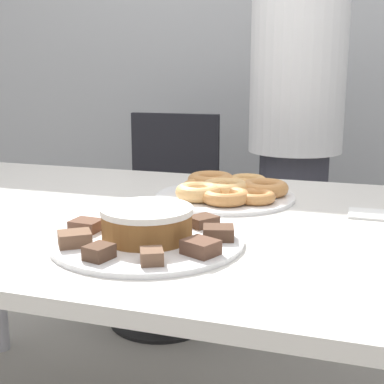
{
  "coord_description": "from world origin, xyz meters",
  "views": [
    {
      "loc": [
        0.4,
        -1.13,
        1.05
      ],
      "look_at": [
        0.04,
        -0.01,
        0.78
      ],
      "focal_mm": 50.0,
      "sensor_mm": 36.0,
      "label": 1
    }
  ],
  "objects_px": {
    "person_standing": "(295,136)",
    "plate_donuts": "(225,197)",
    "office_chair_left": "(165,225)",
    "frosted_cake": "(147,223)",
    "napkin": "(374,215)",
    "plate_cake": "(147,241)"
  },
  "relations": [
    {
      "from": "person_standing",
      "to": "plate_donuts",
      "type": "bearing_deg",
      "value": -97.11
    },
    {
      "from": "office_chair_left",
      "to": "plate_donuts",
      "type": "distance_m",
      "value": 0.91
    },
    {
      "from": "plate_donuts",
      "to": "frosted_cake",
      "type": "bearing_deg",
      "value": -97.37
    },
    {
      "from": "napkin",
      "to": "plate_cake",
      "type": "bearing_deg",
      "value": -140.73
    },
    {
      "from": "person_standing",
      "to": "napkin",
      "type": "height_order",
      "value": "person_standing"
    },
    {
      "from": "person_standing",
      "to": "napkin",
      "type": "distance_m",
      "value": 0.83
    },
    {
      "from": "plate_cake",
      "to": "frosted_cake",
      "type": "bearing_deg",
      "value": 0.0
    },
    {
      "from": "person_standing",
      "to": "plate_cake",
      "type": "distance_m",
      "value": 1.14
    },
    {
      "from": "office_chair_left",
      "to": "frosted_cake",
      "type": "distance_m",
      "value": 1.25
    },
    {
      "from": "frosted_cake",
      "to": "person_standing",
      "type": "bearing_deg",
      "value": 82.79
    },
    {
      "from": "plate_cake",
      "to": "napkin",
      "type": "xyz_separation_m",
      "value": [
        0.42,
        0.35,
        -0.0
      ]
    },
    {
      "from": "plate_cake",
      "to": "plate_donuts",
      "type": "distance_m",
      "value": 0.41
    },
    {
      "from": "office_chair_left",
      "to": "plate_cake",
      "type": "height_order",
      "value": "office_chair_left"
    },
    {
      "from": "person_standing",
      "to": "napkin",
      "type": "xyz_separation_m",
      "value": [
        0.28,
        -0.78,
        -0.08
      ]
    },
    {
      "from": "frosted_cake",
      "to": "plate_donuts",
      "type": "bearing_deg",
      "value": 82.63
    },
    {
      "from": "person_standing",
      "to": "office_chair_left",
      "type": "xyz_separation_m",
      "value": [
        -0.53,
        0.0,
        -0.4
      ]
    },
    {
      "from": "plate_cake",
      "to": "napkin",
      "type": "height_order",
      "value": "plate_cake"
    },
    {
      "from": "frosted_cake",
      "to": "napkin",
      "type": "xyz_separation_m",
      "value": [
        0.42,
        0.35,
        -0.04
      ]
    },
    {
      "from": "person_standing",
      "to": "office_chair_left",
      "type": "relative_size",
      "value": 1.78
    },
    {
      "from": "person_standing",
      "to": "plate_donuts",
      "type": "xyz_separation_m",
      "value": [
        -0.09,
        -0.72,
        -0.08
      ]
    },
    {
      "from": "frosted_cake",
      "to": "napkin",
      "type": "height_order",
      "value": "frosted_cake"
    },
    {
      "from": "office_chair_left",
      "to": "plate_cake",
      "type": "relative_size",
      "value": 2.3
    }
  ]
}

